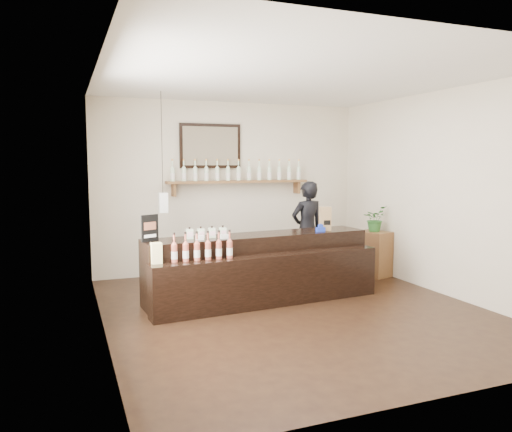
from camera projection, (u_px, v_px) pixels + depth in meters
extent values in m
plane|color=black|center=(294.00, 310.00, 6.16)|extent=(5.00, 5.00, 0.00)
plane|color=beige|center=(230.00, 187.00, 8.33)|extent=(4.50, 0.00, 4.50)
plane|color=beige|center=(442.00, 219.00, 3.69)|extent=(4.50, 0.00, 4.50)
plane|color=beige|center=(101.00, 203.00, 5.20)|extent=(0.00, 5.00, 5.00)
plane|color=beige|center=(444.00, 193.00, 6.82)|extent=(0.00, 5.00, 5.00)
plane|color=white|center=(296.00, 78.00, 5.86)|extent=(5.00, 5.00, 0.00)
cube|color=brown|center=(239.00, 182.00, 8.23)|extent=(2.40, 0.25, 0.04)
cube|color=brown|center=(174.00, 190.00, 7.89)|extent=(0.04, 0.20, 0.20)
cube|color=brown|center=(297.00, 188.00, 8.66)|extent=(0.04, 0.20, 0.20)
cube|color=black|center=(210.00, 146.00, 8.10)|extent=(1.02, 0.04, 0.72)
cube|color=#483D2E|center=(211.00, 146.00, 8.08)|extent=(0.92, 0.01, 0.62)
cube|color=white|center=(163.00, 203.00, 7.04)|extent=(0.12, 0.12, 0.28)
cylinder|color=black|center=(162.00, 142.00, 6.95)|extent=(0.01, 0.01, 1.41)
cylinder|color=#D7F2CA|center=(172.00, 175.00, 7.82)|extent=(0.07, 0.07, 0.20)
cone|color=#D7F2CA|center=(172.00, 167.00, 7.81)|extent=(0.07, 0.07, 0.05)
cylinder|color=#D7F2CA|center=(172.00, 163.00, 7.80)|extent=(0.02, 0.02, 0.07)
cylinder|color=gold|center=(172.00, 160.00, 7.80)|extent=(0.03, 0.03, 0.02)
cylinder|color=white|center=(172.00, 176.00, 7.83)|extent=(0.07, 0.07, 0.09)
cylinder|color=#D7F2CA|center=(184.00, 175.00, 7.89)|extent=(0.07, 0.07, 0.20)
cone|color=#D7F2CA|center=(184.00, 167.00, 7.88)|extent=(0.07, 0.07, 0.05)
cylinder|color=#D7F2CA|center=(184.00, 163.00, 7.87)|extent=(0.02, 0.02, 0.07)
cylinder|color=gold|center=(184.00, 160.00, 7.86)|extent=(0.03, 0.03, 0.02)
cylinder|color=white|center=(184.00, 176.00, 7.89)|extent=(0.07, 0.07, 0.09)
cylinder|color=#D7F2CA|center=(195.00, 175.00, 7.96)|extent=(0.07, 0.07, 0.20)
cone|color=#D7F2CA|center=(195.00, 167.00, 7.94)|extent=(0.07, 0.07, 0.05)
cylinder|color=#D7F2CA|center=(195.00, 163.00, 7.94)|extent=(0.02, 0.02, 0.07)
cylinder|color=gold|center=(195.00, 160.00, 7.93)|extent=(0.03, 0.03, 0.02)
cylinder|color=white|center=(195.00, 176.00, 7.96)|extent=(0.07, 0.07, 0.09)
cylinder|color=#D7F2CA|center=(206.00, 174.00, 8.02)|extent=(0.07, 0.07, 0.20)
cone|color=#D7F2CA|center=(206.00, 167.00, 8.01)|extent=(0.07, 0.07, 0.05)
cylinder|color=#D7F2CA|center=(206.00, 163.00, 8.00)|extent=(0.02, 0.02, 0.07)
cylinder|color=gold|center=(206.00, 160.00, 8.00)|extent=(0.03, 0.03, 0.02)
cylinder|color=white|center=(206.00, 176.00, 8.02)|extent=(0.07, 0.07, 0.09)
cylinder|color=#D7F2CA|center=(217.00, 174.00, 8.09)|extent=(0.07, 0.07, 0.20)
cone|color=#D7F2CA|center=(217.00, 167.00, 8.07)|extent=(0.07, 0.07, 0.05)
cylinder|color=#D7F2CA|center=(217.00, 163.00, 8.07)|extent=(0.02, 0.02, 0.07)
cylinder|color=gold|center=(217.00, 160.00, 8.06)|extent=(0.03, 0.03, 0.02)
cylinder|color=white|center=(217.00, 176.00, 8.09)|extent=(0.07, 0.07, 0.09)
cylinder|color=#D7F2CA|center=(228.00, 174.00, 8.15)|extent=(0.07, 0.07, 0.20)
cone|color=#D7F2CA|center=(228.00, 166.00, 8.14)|extent=(0.07, 0.07, 0.05)
cylinder|color=#D7F2CA|center=(228.00, 163.00, 8.13)|extent=(0.02, 0.02, 0.07)
cylinder|color=gold|center=(228.00, 160.00, 8.13)|extent=(0.03, 0.03, 0.02)
cylinder|color=white|center=(228.00, 176.00, 8.16)|extent=(0.07, 0.07, 0.09)
cylinder|color=#D7F2CA|center=(239.00, 174.00, 8.22)|extent=(0.07, 0.07, 0.20)
cone|color=#D7F2CA|center=(239.00, 166.00, 8.21)|extent=(0.07, 0.07, 0.05)
cylinder|color=#D7F2CA|center=(239.00, 163.00, 8.20)|extent=(0.02, 0.02, 0.07)
cylinder|color=gold|center=(239.00, 160.00, 8.19)|extent=(0.03, 0.03, 0.02)
cylinder|color=white|center=(239.00, 175.00, 8.22)|extent=(0.07, 0.07, 0.09)
cylinder|color=#D7F2CA|center=(249.00, 174.00, 8.28)|extent=(0.07, 0.07, 0.20)
cone|color=#D7F2CA|center=(249.00, 166.00, 8.27)|extent=(0.07, 0.07, 0.05)
cylinder|color=#D7F2CA|center=(249.00, 163.00, 8.26)|extent=(0.02, 0.02, 0.07)
cylinder|color=gold|center=(249.00, 160.00, 8.26)|extent=(0.03, 0.03, 0.02)
cylinder|color=white|center=(249.00, 175.00, 8.29)|extent=(0.07, 0.07, 0.09)
cylinder|color=#D7F2CA|center=(259.00, 174.00, 8.35)|extent=(0.07, 0.07, 0.20)
cone|color=#D7F2CA|center=(259.00, 166.00, 8.34)|extent=(0.07, 0.07, 0.05)
cylinder|color=#D7F2CA|center=(259.00, 163.00, 8.33)|extent=(0.02, 0.02, 0.07)
cylinder|color=gold|center=(259.00, 160.00, 8.33)|extent=(0.03, 0.03, 0.02)
cylinder|color=white|center=(259.00, 175.00, 8.35)|extent=(0.07, 0.07, 0.09)
cylinder|color=#D7F2CA|center=(269.00, 174.00, 8.42)|extent=(0.07, 0.07, 0.20)
cone|color=#D7F2CA|center=(269.00, 166.00, 8.40)|extent=(0.07, 0.07, 0.05)
cylinder|color=#D7F2CA|center=(269.00, 163.00, 8.40)|extent=(0.02, 0.02, 0.07)
cylinder|color=gold|center=(269.00, 160.00, 8.39)|extent=(0.03, 0.03, 0.02)
cylinder|color=white|center=(269.00, 175.00, 8.42)|extent=(0.07, 0.07, 0.09)
cylinder|color=#D7F2CA|center=(279.00, 174.00, 8.48)|extent=(0.07, 0.07, 0.20)
cone|color=#D7F2CA|center=(279.00, 166.00, 8.47)|extent=(0.07, 0.07, 0.05)
cylinder|color=#D7F2CA|center=(279.00, 163.00, 8.46)|extent=(0.02, 0.02, 0.07)
cylinder|color=gold|center=(279.00, 160.00, 8.46)|extent=(0.03, 0.03, 0.02)
cylinder|color=white|center=(279.00, 175.00, 8.48)|extent=(0.07, 0.07, 0.09)
cylinder|color=#D7F2CA|center=(289.00, 174.00, 8.55)|extent=(0.07, 0.07, 0.20)
cone|color=#D7F2CA|center=(289.00, 166.00, 8.53)|extent=(0.07, 0.07, 0.05)
cylinder|color=#D7F2CA|center=(289.00, 163.00, 8.53)|extent=(0.02, 0.02, 0.07)
cylinder|color=gold|center=(289.00, 160.00, 8.52)|extent=(0.03, 0.03, 0.02)
cylinder|color=white|center=(289.00, 175.00, 8.55)|extent=(0.07, 0.07, 0.09)
cylinder|color=#D7F2CA|center=(299.00, 174.00, 8.61)|extent=(0.07, 0.07, 0.20)
cone|color=#D7F2CA|center=(299.00, 166.00, 8.60)|extent=(0.07, 0.07, 0.05)
cylinder|color=#D7F2CA|center=(299.00, 163.00, 8.59)|extent=(0.02, 0.02, 0.07)
cylinder|color=gold|center=(299.00, 160.00, 8.59)|extent=(0.03, 0.03, 0.02)
cylinder|color=white|center=(299.00, 175.00, 8.62)|extent=(0.07, 0.07, 0.09)
cube|color=black|center=(259.00, 266.00, 6.69)|extent=(3.12, 0.78, 0.86)
cube|color=black|center=(271.00, 280.00, 6.32)|extent=(3.10, 0.51, 0.65)
cube|color=white|center=(200.00, 238.00, 6.15)|extent=(0.10, 0.04, 0.05)
cube|color=white|center=(224.00, 237.00, 6.26)|extent=(0.10, 0.04, 0.05)
cube|color=#E8DD8D|center=(156.00, 258.00, 5.77)|extent=(0.12, 0.12, 0.12)
cube|color=#E8DD8D|center=(156.00, 248.00, 5.75)|extent=(0.12, 0.12, 0.12)
cube|color=#D7F2CA|center=(190.00, 234.00, 6.25)|extent=(0.08, 0.08, 0.13)
cube|color=#FFC6D5|center=(190.00, 234.00, 6.22)|extent=(0.07, 0.00, 0.06)
cylinder|color=black|center=(189.00, 228.00, 6.25)|extent=(0.02, 0.02, 0.03)
cube|color=#D7F2CA|center=(201.00, 233.00, 6.31)|extent=(0.08, 0.08, 0.13)
cube|color=#FFC6D5|center=(202.00, 234.00, 6.27)|extent=(0.07, 0.00, 0.06)
cylinder|color=black|center=(201.00, 228.00, 6.30)|extent=(0.02, 0.02, 0.03)
cube|color=#D7F2CA|center=(212.00, 233.00, 6.36)|extent=(0.08, 0.08, 0.13)
cube|color=#FFC6D5|center=(213.00, 233.00, 6.32)|extent=(0.07, 0.00, 0.06)
cylinder|color=black|center=(212.00, 227.00, 6.35)|extent=(0.02, 0.02, 0.03)
cube|color=#D7F2CA|center=(223.00, 232.00, 6.41)|extent=(0.08, 0.08, 0.13)
cube|color=#FFC6D5|center=(224.00, 233.00, 6.37)|extent=(0.07, 0.00, 0.06)
cylinder|color=black|center=(223.00, 227.00, 6.40)|extent=(0.02, 0.02, 0.03)
cylinder|color=#B6513D|center=(174.00, 253.00, 5.84)|extent=(0.07, 0.07, 0.20)
cone|color=#B6513D|center=(174.00, 243.00, 5.82)|extent=(0.07, 0.07, 0.05)
cylinder|color=#B6513D|center=(174.00, 238.00, 5.82)|extent=(0.02, 0.02, 0.07)
cylinder|color=black|center=(174.00, 234.00, 5.81)|extent=(0.03, 0.03, 0.03)
cylinder|color=white|center=(174.00, 255.00, 5.84)|extent=(0.07, 0.07, 0.09)
cylinder|color=#B6513D|center=(186.00, 253.00, 5.89)|extent=(0.07, 0.07, 0.20)
cone|color=#B6513D|center=(186.00, 242.00, 5.87)|extent=(0.07, 0.07, 0.05)
cylinder|color=#B6513D|center=(185.00, 237.00, 5.87)|extent=(0.02, 0.02, 0.07)
cylinder|color=black|center=(185.00, 233.00, 5.86)|extent=(0.03, 0.03, 0.03)
cylinder|color=white|center=(186.00, 254.00, 5.89)|extent=(0.07, 0.07, 0.09)
cylinder|color=#B6513D|center=(197.00, 252.00, 5.94)|extent=(0.07, 0.07, 0.20)
cone|color=#B6513D|center=(197.00, 241.00, 5.92)|extent=(0.07, 0.07, 0.05)
cylinder|color=#B6513D|center=(197.00, 236.00, 5.92)|extent=(0.02, 0.02, 0.07)
cylinder|color=black|center=(197.00, 232.00, 5.91)|extent=(0.03, 0.03, 0.03)
cylinder|color=white|center=(197.00, 254.00, 5.94)|extent=(0.07, 0.07, 0.09)
cylinder|color=#B6513D|center=(208.00, 251.00, 5.98)|extent=(0.07, 0.07, 0.20)
cone|color=#B6513D|center=(208.00, 241.00, 5.97)|extent=(0.07, 0.07, 0.05)
cylinder|color=#B6513D|center=(208.00, 236.00, 5.96)|extent=(0.02, 0.02, 0.07)
cylinder|color=black|center=(208.00, 232.00, 5.96)|extent=(0.03, 0.03, 0.03)
cylinder|color=white|center=(208.00, 253.00, 5.99)|extent=(0.07, 0.07, 0.09)
cylinder|color=#B6513D|center=(219.00, 250.00, 6.03)|extent=(0.07, 0.07, 0.20)
cone|color=#B6513D|center=(219.00, 240.00, 6.02)|extent=(0.07, 0.07, 0.05)
cylinder|color=#B6513D|center=(219.00, 235.00, 6.01)|extent=(0.02, 0.02, 0.07)
cylinder|color=black|center=(219.00, 231.00, 6.01)|extent=(0.03, 0.03, 0.03)
cylinder|color=white|center=(219.00, 252.00, 6.04)|extent=(0.07, 0.07, 0.09)
cylinder|color=#B6513D|center=(230.00, 250.00, 6.08)|extent=(0.07, 0.07, 0.20)
cone|color=#B6513D|center=(230.00, 239.00, 6.07)|extent=(0.07, 0.07, 0.05)
cylinder|color=#B6513D|center=(230.00, 235.00, 6.06)|extent=(0.02, 0.02, 0.07)
cylinder|color=black|center=(230.00, 231.00, 6.06)|extent=(0.03, 0.03, 0.03)
cylinder|color=white|center=(230.00, 251.00, 6.08)|extent=(0.07, 0.07, 0.09)
cube|color=black|center=(150.00, 228.00, 6.02)|extent=(0.22, 0.12, 0.33)
cube|color=brown|center=(150.00, 226.00, 6.00)|extent=(0.15, 0.07, 0.09)
cube|color=white|center=(150.00, 236.00, 6.02)|extent=(0.15, 0.07, 0.04)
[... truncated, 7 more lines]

